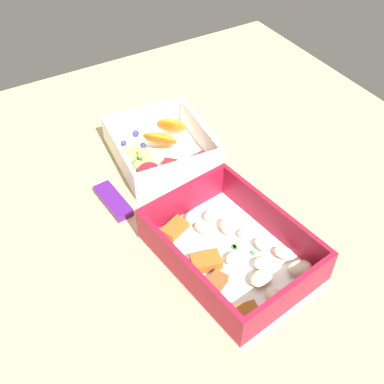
% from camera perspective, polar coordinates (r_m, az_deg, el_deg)
% --- Properties ---
extents(table_surface, '(0.80, 0.80, 0.02)m').
position_cam_1_polar(table_surface, '(0.66, 0.26, -0.97)').
color(table_surface, tan).
rests_on(table_surface, ground).
extents(pasta_container, '(0.21, 0.16, 0.05)m').
position_cam_1_polar(pasta_container, '(0.57, 4.82, -7.22)').
color(pasta_container, white).
rests_on(pasta_container, table_surface).
extents(fruit_bowl, '(0.16, 0.15, 0.06)m').
position_cam_1_polar(fruit_bowl, '(0.70, -3.94, 5.23)').
color(fruit_bowl, white).
rests_on(fruit_bowl, table_surface).
extents(candy_bar, '(0.07, 0.03, 0.01)m').
position_cam_1_polar(candy_bar, '(0.64, -9.51, -1.06)').
color(candy_bar, '#51197A').
rests_on(candy_bar, table_surface).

